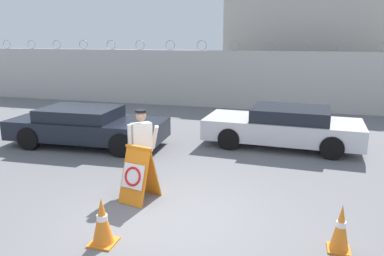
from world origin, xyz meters
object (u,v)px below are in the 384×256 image
(barricade_sign, at_px, (138,174))
(parked_car_front_coupe, at_px, (86,126))
(traffic_cone_mid, at_px, (102,221))
(security_guard, at_px, (142,145))
(parked_car_rear_sedan, at_px, (283,126))
(traffic_cone_near, at_px, (341,228))

(barricade_sign, xyz_separation_m, parked_car_front_coupe, (-3.12, 3.26, 0.04))
(barricade_sign, xyz_separation_m, traffic_cone_mid, (0.11, -1.70, -0.17))
(parked_car_front_coupe, bearing_deg, barricade_sign, -48.20)
(traffic_cone_mid, bearing_deg, security_guard, 97.19)
(parked_car_rear_sedan, bearing_deg, traffic_cone_mid, 71.40)
(security_guard, height_order, traffic_cone_mid, security_guard)
(barricade_sign, distance_m, traffic_cone_mid, 1.71)
(barricade_sign, relative_size, parked_car_front_coupe, 0.24)
(parked_car_rear_sedan, bearing_deg, traffic_cone_near, 103.95)
(barricade_sign, xyz_separation_m, security_guard, (-0.19, 0.66, 0.41))
(barricade_sign, relative_size, security_guard, 0.65)
(barricade_sign, bearing_deg, traffic_cone_near, 0.26)
(parked_car_rear_sedan, bearing_deg, barricade_sign, 63.69)
(traffic_cone_near, height_order, parked_car_rear_sedan, parked_car_rear_sedan)
(security_guard, distance_m, traffic_cone_mid, 2.44)
(barricade_sign, relative_size, traffic_cone_mid, 1.44)
(traffic_cone_mid, xyz_separation_m, parked_car_front_coupe, (-3.23, 4.96, 0.21))
(barricade_sign, bearing_deg, security_guard, 119.40)
(traffic_cone_mid, height_order, parked_car_rear_sedan, parked_car_rear_sedan)
(traffic_cone_mid, bearing_deg, traffic_cone_near, 12.52)
(security_guard, distance_m, parked_car_rear_sedan, 5.00)
(traffic_cone_near, xyz_separation_m, parked_car_rear_sedan, (-1.08, 5.63, 0.23))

